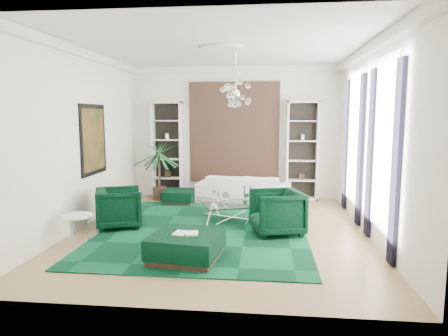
# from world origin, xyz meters

# --- Properties ---
(floor) EXTENTS (6.00, 7.00, 0.02)m
(floor) POSITION_xyz_m (0.00, 0.00, -0.01)
(floor) COLOR #A48556
(floor) RESTS_ON ground
(ceiling) EXTENTS (6.00, 7.00, 0.02)m
(ceiling) POSITION_xyz_m (0.00, 0.00, 3.81)
(ceiling) COLOR white
(ceiling) RESTS_ON ground
(wall_back) EXTENTS (6.00, 0.02, 3.80)m
(wall_back) POSITION_xyz_m (0.00, 3.51, 1.90)
(wall_back) COLOR white
(wall_back) RESTS_ON ground
(wall_front) EXTENTS (6.00, 0.02, 3.80)m
(wall_front) POSITION_xyz_m (0.00, -3.51, 1.90)
(wall_front) COLOR white
(wall_front) RESTS_ON ground
(wall_left) EXTENTS (0.02, 7.00, 3.80)m
(wall_left) POSITION_xyz_m (-3.01, 0.00, 1.90)
(wall_left) COLOR white
(wall_left) RESTS_ON ground
(wall_right) EXTENTS (0.02, 7.00, 3.80)m
(wall_right) POSITION_xyz_m (3.01, 0.00, 1.90)
(wall_right) COLOR white
(wall_right) RESTS_ON ground
(crown_molding) EXTENTS (6.00, 7.00, 0.18)m
(crown_molding) POSITION_xyz_m (0.00, 0.00, 3.70)
(crown_molding) COLOR white
(crown_molding) RESTS_ON ceiling
(ceiling_medallion) EXTENTS (0.90, 0.90, 0.05)m
(ceiling_medallion) POSITION_xyz_m (0.00, 0.30, 3.77)
(ceiling_medallion) COLOR white
(ceiling_medallion) RESTS_ON ceiling
(tapestry) EXTENTS (2.50, 0.06, 2.80)m
(tapestry) POSITION_xyz_m (0.00, 3.46, 1.90)
(tapestry) COLOR black
(tapestry) RESTS_ON wall_back
(shelving_left) EXTENTS (0.90, 0.38, 2.80)m
(shelving_left) POSITION_xyz_m (-1.95, 3.31, 1.40)
(shelving_left) COLOR white
(shelving_left) RESTS_ON floor
(shelving_right) EXTENTS (0.90, 0.38, 2.80)m
(shelving_right) POSITION_xyz_m (1.95, 3.31, 1.40)
(shelving_right) COLOR white
(shelving_right) RESTS_ON floor
(painting) EXTENTS (0.04, 1.30, 1.60)m
(painting) POSITION_xyz_m (-2.97, 0.60, 1.85)
(painting) COLOR black
(painting) RESTS_ON wall_left
(window_near) EXTENTS (0.03, 1.10, 2.90)m
(window_near) POSITION_xyz_m (2.99, -0.90, 1.90)
(window_near) COLOR white
(window_near) RESTS_ON wall_right
(curtain_near_a) EXTENTS (0.07, 0.30, 3.25)m
(curtain_near_a) POSITION_xyz_m (2.96, -1.68, 1.65)
(curtain_near_a) COLOR black
(curtain_near_a) RESTS_ON floor
(curtain_near_b) EXTENTS (0.07, 0.30, 3.25)m
(curtain_near_b) POSITION_xyz_m (2.96, -0.12, 1.65)
(curtain_near_b) COLOR black
(curtain_near_b) RESTS_ON floor
(window_far) EXTENTS (0.03, 1.10, 2.90)m
(window_far) POSITION_xyz_m (2.99, 1.50, 1.90)
(window_far) COLOR white
(window_far) RESTS_ON wall_right
(curtain_far_a) EXTENTS (0.07, 0.30, 3.25)m
(curtain_far_a) POSITION_xyz_m (2.96, 0.72, 1.65)
(curtain_far_a) COLOR black
(curtain_far_a) RESTS_ON floor
(curtain_far_b) EXTENTS (0.07, 0.30, 3.25)m
(curtain_far_b) POSITION_xyz_m (2.96, 2.28, 1.65)
(curtain_far_b) COLOR black
(curtain_far_b) RESTS_ON floor
(rug) EXTENTS (4.20, 5.00, 0.02)m
(rug) POSITION_xyz_m (-0.34, -0.05, 0.01)
(rug) COLOR black
(rug) RESTS_ON floor
(sofa) EXTENTS (2.66, 1.24, 0.75)m
(sofa) POSITION_xyz_m (0.33, 2.85, 0.38)
(sofa) COLOR white
(sofa) RESTS_ON floor
(armchair_left) EXTENTS (1.22, 1.20, 0.86)m
(armchair_left) POSITION_xyz_m (-2.20, -0.00, 0.43)
(armchair_left) COLOR black
(armchair_left) RESTS_ON floor
(armchair_right) EXTENTS (1.21, 1.19, 0.90)m
(armchair_right) POSITION_xyz_m (1.16, -0.13, 0.45)
(armchair_right) COLOR black
(armchair_right) RESTS_ON floor
(coffee_table) EXTENTS (1.74, 1.74, 0.46)m
(coffee_table) POSITION_xyz_m (0.17, 0.72, 0.23)
(coffee_table) COLOR white
(coffee_table) RESTS_ON floor
(ottoman_side) EXTENTS (0.83, 0.83, 0.36)m
(ottoman_side) POSITION_xyz_m (-1.42, 2.47, 0.18)
(ottoman_side) COLOR black
(ottoman_side) RESTS_ON floor
(ottoman_front) EXTENTS (1.24, 1.24, 0.44)m
(ottoman_front) POSITION_xyz_m (-0.38, -1.77, 0.22)
(ottoman_front) COLOR black
(ottoman_front) RESTS_ON floor
(book) EXTENTS (0.42, 0.28, 0.03)m
(book) POSITION_xyz_m (-0.38, -1.77, 0.46)
(book) COLOR white
(book) RESTS_ON ottoman_front
(side_table) EXTENTS (0.68, 0.68, 0.55)m
(side_table) POSITION_xyz_m (-2.55, -1.22, 0.28)
(side_table) COLOR white
(side_table) RESTS_ON floor
(palm) EXTENTS (1.70, 1.70, 2.18)m
(palm) POSITION_xyz_m (-2.09, 2.88, 1.09)
(palm) COLOR #1A612D
(palm) RESTS_ON floor
(chandelier) EXTENTS (0.79, 0.79, 0.67)m
(chandelier) POSITION_xyz_m (0.27, 0.59, 2.85)
(chandelier) COLOR white
(chandelier) RESTS_ON ceiling
(table_plant) EXTENTS (0.15, 0.13, 0.26)m
(table_plant) POSITION_xyz_m (0.51, 0.44, 0.59)
(table_plant) COLOR #1A612D
(table_plant) RESTS_ON coffee_table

